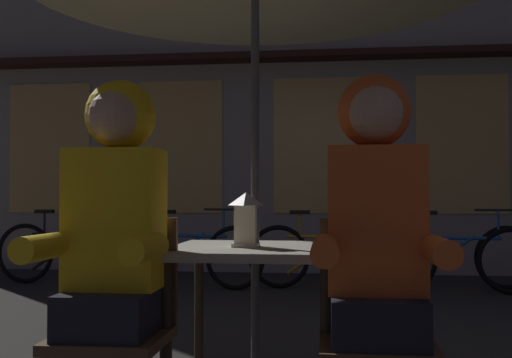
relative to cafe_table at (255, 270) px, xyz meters
name	(u,v)px	position (x,y,z in m)	size (l,w,h in m)	color
cafe_table	(255,270)	(0.00, 0.00, 0.00)	(0.72, 0.72, 0.74)	#B2AD9E
lantern	(246,218)	(-0.04, -0.02, 0.22)	(0.11, 0.11, 0.23)	white
chair_left	(118,319)	(-0.48, -0.37, -0.15)	(0.40, 0.40, 0.87)	#513823
chair_right	(376,326)	(0.48, -0.37, -0.15)	(0.40, 0.40, 0.87)	#513823
person_left_hooded	(113,225)	(-0.48, -0.43, 0.21)	(0.45, 0.56, 1.40)	black
person_right_hooded	(376,227)	(0.48, -0.43, 0.21)	(0.45, 0.56, 1.40)	black
shopfront_building	(317,34)	(0.19, 5.40, 2.45)	(10.00, 0.93, 6.20)	#9E9389
bicycle_nearest	(68,252)	(-2.51, 3.83, -0.29)	(1.68, 0.08, 0.84)	black
bicycle_second	(190,255)	(-1.13, 3.74, -0.29)	(1.64, 0.45, 0.84)	black
bicycle_third	(327,256)	(0.31, 3.73, -0.29)	(1.67, 0.26, 0.84)	black
bicycle_fourth	(457,258)	(1.59, 3.69, -0.29)	(1.67, 0.26, 0.84)	black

